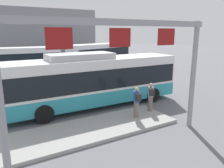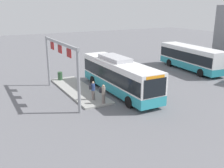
{
  "view_description": "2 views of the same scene",
  "coord_description": "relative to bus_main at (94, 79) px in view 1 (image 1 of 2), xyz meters",
  "views": [
    {
      "loc": [
        -6.01,
        -12.45,
        4.71
      ],
      "look_at": [
        1.12,
        -0.39,
        1.42
      ],
      "focal_mm": 35.72,
      "sensor_mm": 36.0,
      "label": 1
    },
    {
      "loc": [
        20.64,
        -12.19,
        8.11
      ],
      "look_at": [
        1.43,
        -1.56,
        1.47
      ],
      "focal_mm": 41.27,
      "sensor_mm": 36.0,
      "label": 2
    }
  ],
  "objects": [
    {
      "name": "platform_sign_gantry",
      "position": [
        -1.4,
        -5.27,
        1.92
      ],
      "size": [
        8.91,
        0.24,
        5.2
      ],
      "color": "gray",
      "rests_on": "ground"
    },
    {
      "name": "station_building",
      "position": [
        1.41,
        27.54,
        2.35
      ],
      "size": [
        20.94,
        8.0,
        8.33
      ],
      "primitive_type": "cube",
      "color": "gray",
      "rests_on": "ground"
    },
    {
      "name": "bus_background_left",
      "position": [
        -3.46,
        13.0,
        -0.03
      ],
      "size": [
        10.48,
        3.48,
        3.1
      ],
      "rotation": [
        0.0,
        0.0,
        -0.09
      ],
      "color": "teal",
      "rests_on": "ground"
    },
    {
      "name": "bus_main",
      "position": [
        0.0,
        0.0,
        0.0
      ],
      "size": [
        11.39,
        2.82,
        3.46
      ],
      "rotation": [
        0.0,
        0.0,
        -0.02
      ],
      "color": "teal",
      "rests_on": "ground"
    },
    {
      "name": "ground_plane",
      "position": [
        0.01,
        -0.0,
        -1.81
      ],
      "size": [
        120.0,
        120.0,
        0.0
      ],
      "primitive_type": "plane",
      "color": "slate"
    },
    {
      "name": "bus_background_right",
      "position": [
        8.43,
        15.28,
        -0.04
      ],
      "size": [
        10.14,
        5.28,
        3.1
      ],
      "rotation": [
        0.0,
        0.0,
        0.3
      ],
      "color": "teal",
      "rests_on": "ground"
    },
    {
      "name": "person_waiting_near",
      "position": [
        0.99,
        -3.24,
        -0.76
      ],
      "size": [
        0.43,
        0.58,
        1.67
      ],
      "rotation": [
        0.0,
        0.0,
        1.31
      ],
      "color": "slate",
      "rests_on": "platform_curb"
    },
    {
      "name": "platform_curb",
      "position": [
        -2.4,
        -3.28,
        -1.73
      ],
      "size": [
        10.0,
        2.8,
        0.16
      ],
      "primitive_type": "cube",
      "color": "#9E9E99",
      "rests_on": "ground"
    },
    {
      "name": "person_boarding",
      "position": [
        2.27,
        -2.88,
        -0.76
      ],
      "size": [
        0.52,
        0.6,
        1.67
      ],
      "rotation": [
        0.0,
        0.0,
        1.09
      ],
      "color": "slate",
      "rests_on": "platform_curb"
    }
  ]
}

